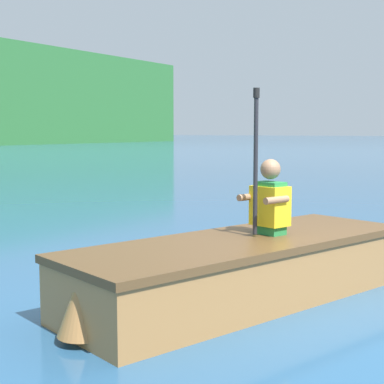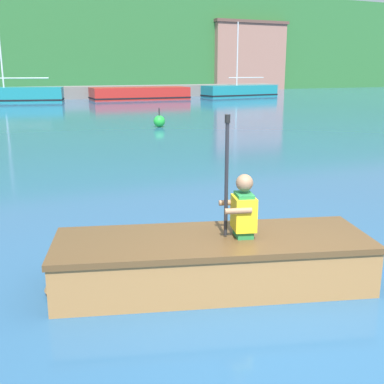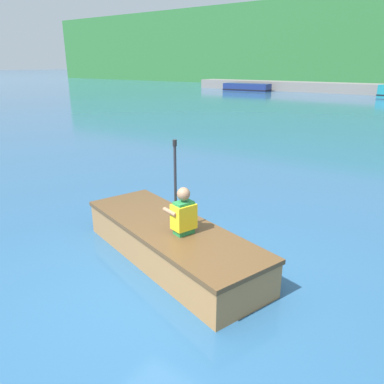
% 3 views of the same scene
% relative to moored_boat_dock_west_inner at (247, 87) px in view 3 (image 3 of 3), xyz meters
% --- Properties ---
extents(ground_plane, '(300.00, 300.00, 0.00)m').
position_rel_moored_boat_dock_west_inner_xyz_m(ground_plane, '(15.78, -31.79, -0.33)').
color(ground_plane, '#28567F').
extents(waterfront_warehouse_left, '(8.03, 7.85, 7.13)m').
position_rel_moored_boat_dock_west_inner_xyz_m(waterfront_warehouse_left, '(-8.66, 16.57, 3.25)').
color(waterfront_warehouse_left, '#B2A899').
rests_on(waterfront_warehouse_left, ground).
extents(moored_boat_dock_west_inner, '(4.75, 1.77, 0.72)m').
position_rel_moored_boat_dock_west_inner_xyz_m(moored_boat_dock_west_inner, '(0.00, 0.00, 0.00)').
color(moored_boat_dock_west_inner, navy).
rests_on(moored_boat_dock_west_inner, ground).
extents(rowboat_foreground, '(3.30, 1.90, 0.51)m').
position_rel_moored_boat_dock_west_inner_xyz_m(rowboat_foreground, '(15.31, -30.93, -0.04)').
color(rowboat_foreground, '#A3703D').
rests_on(rowboat_foreground, ground).
extents(person_paddler, '(0.40, 0.42, 1.21)m').
position_rel_moored_boat_dock_west_inner_xyz_m(person_paddler, '(15.64, -31.03, 0.47)').
color(person_paddler, '#267F3F').
rests_on(person_paddler, rowboat_foreground).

